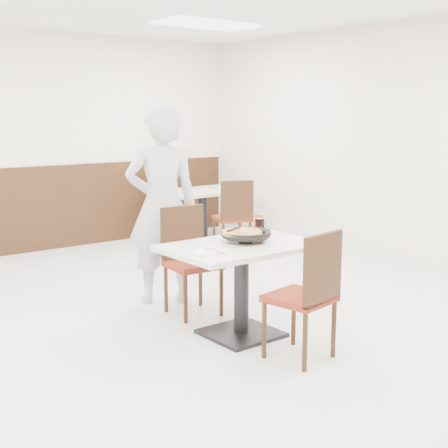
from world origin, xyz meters
TOP-DOWN VIEW (x-y plane):
  - floor at (0.00, 0.00)m, footprint 7.00×7.00m
  - wall_back at (0.00, 3.50)m, footprint 6.00×0.04m
  - wall_right at (3.00, 0.00)m, footprint 0.04×7.00m
  - wainscot_back at (0.00, 3.48)m, footprint 5.90×0.03m
  - fluo_panel_d at (1.50, 1.80)m, footprint 1.20×0.60m
  - main_table at (0.09, -0.55)m, footprint 1.27×0.91m
  - chair_near at (0.12, -1.17)m, footprint 0.48×0.48m
  - chair_far at (0.10, 0.12)m, footprint 0.46×0.46m
  - trivet at (0.15, -0.54)m, footprint 0.13×0.13m
  - pizza_pan at (0.17, -0.50)m, footprint 0.41×0.41m
  - pizza at (0.13, -0.50)m, footprint 0.32×0.32m
  - pizza_server at (0.12, -0.54)m, footprint 0.09×0.11m
  - napkin at (-0.32, -0.68)m, footprint 0.16×0.16m
  - side_plate at (-0.35, -0.66)m, footprint 0.21×0.21m
  - fork at (-0.27, -0.69)m, footprint 0.06×0.16m
  - cola_glass at (0.50, -0.30)m, footprint 0.09×0.09m
  - red_cup at (0.52, -0.27)m, footprint 0.09×0.09m
  - diner_person at (0.10, 0.62)m, footprint 0.79×0.68m
  - bg_table_right at (1.93, 2.49)m, footprint 1.29×0.93m
  - bg_chair_right_near at (1.91, 1.84)m, footprint 0.53×0.53m
  - bg_chair_right_far at (1.91, 3.10)m, footprint 0.53×0.53m

SIDE VIEW (x-z plane):
  - floor at x=0.00m, z-range 0.00..0.00m
  - main_table at x=0.09m, z-range 0.00..0.75m
  - bg_table_right at x=1.93m, z-range 0.00..0.75m
  - chair_near at x=0.12m, z-range 0.00..0.95m
  - chair_far at x=0.10m, z-range 0.00..0.95m
  - bg_chair_right_near at x=1.91m, z-range 0.00..0.95m
  - bg_chair_right_far at x=1.91m, z-range 0.00..0.95m
  - wainscot_back at x=0.00m, z-range 0.00..1.10m
  - napkin at x=-0.32m, z-range 0.75..0.75m
  - side_plate at x=-0.35m, z-range 0.75..0.77m
  - trivet at x=0.15m, z-range 0.75..0.79m
  - fork at x=-0.27m, z-range 0.77..0.77m
  - pizza_pan at x=0.17m, z-range 0.79..0.80m
  - pizza at x=0.13m, z-range 0.80..0.82m
  - cola_glass at x=0.50m, z-range 0.75..0.88m
  - red_cup at x=0.52m, z-range 0.75..0.91m
  - pizza_server at x=0.12m, z-range 0.84..0.84m
  - diner_person at x=0.10m, z-range 0.00..1.84m
  - wall_back at x=0.00m, z-range 0.00..2.80m
  - wall_right at x=3.00m, z-range 0.00..2.80m
  - fluo_panel_d at x=1.50m, z-range 2.77..2.79m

